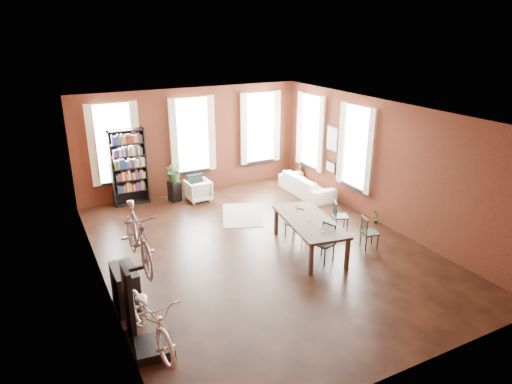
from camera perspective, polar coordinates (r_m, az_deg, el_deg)
room at (r=10.55m, az=0.30°, el=4.87°), size 9.00×9.04×3.22m
dining_table at (r=10.59m, az=6.65°, el=-5.38°), size 1.35×2.35×0.76m
dining_chair_a at (r=10.16m, az=8.47°, el=-6.35°), size 0.50×0.50×0.85m
dining_chair_b at (r=11.14m, az=4.80°, el=-3.93°), size 0.39×0.39×0.77m
dining_chair_c at (r=10.95m, az=14.02°, el=-4.94°), size 0.43×0.43×0.78m
dining_chair_d at (r=11.70m, az=10.52°, el=-2.98°), size 0.47×0.47×0.78m
bookshelf at (r=13.50m, az=-15.62°, el=2.98°), size 1.00×0.32×2.20m
white_armchair at (r=13.59m, az=-7.25°, el=0.34°), size 0.69×0.65×0.69m
cream_sofa at (r=14.02m, az=6.35°, el=1.28°), size 0.61×2.08×0.81m
striped_rug at (r=12.56m, az=-1.72°, el=-2.87°), size 1.63×1.97×0.01m
bike_trainer at (r=7.85m, az=-12.59°, el=-18.48°), size 0.66×0.66×0.17m
bike_wall_rack at (r=7.95m, az=-15.62°, el=-13.24°), size 0.16×0.60×1.30m
console_table at (r=8.85m, az=-15.98°, el=-11.46°), size 0.40×0.80×0.80m
plant_stand at (r=13.68m, az=-10.14°, el=0.13°), size 0.38×0.38×0.61m
plant_by_sofa at (r=15.16m, az=5.13°, el=1.70°), size 0.51×0.67×0.26m
plant_small at (r=12.43m, az=14.69°, el=-3.51°), size 0.34×0.42×0.13m
bicycle_floor at (r=7.29m, az=-13.31°, el=-12.19°), size 0.74×1.03×1.84m
bicycle_hung at (r=7.30m, az=-14.80°, el=-3.06°), size 0.47×1.00×1.66m
plant_on_stand at (r=13.54m, az=-10.20°, el=2.33°), size 0.71×0.74×0.47m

